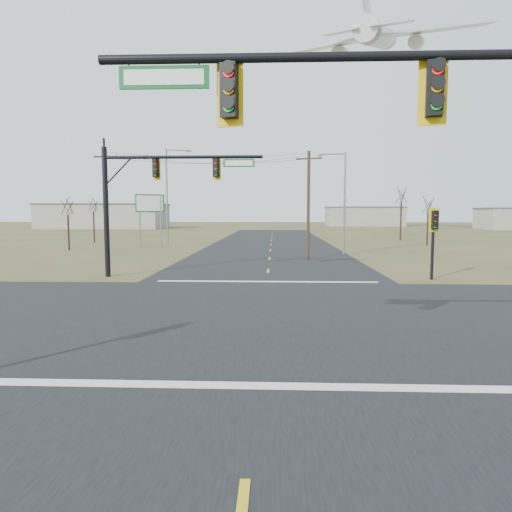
{
  "coord_description": "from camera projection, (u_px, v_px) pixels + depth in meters",
  "views": [
    {
      "loc": [
        0.4,
        -17.11,
        3.8
      ],
      "look_at": [
        -0.33,
        1.0,
        2.05
      ],
      "focal_mm": 32.0,
      "sensor_mm": 36.0,
      "label": 1
    }
  ],
  "objects": [
    {
      "name": "utility_pole_far",
      "position": [
        107.0,
        201.0,
        39.34
      ],
      "size": [
        2.23,
        0.37,
        9.13
      ],
      "rotation": [
        0.0,
        0.0,
        -0.11
      ],
      "color": "#462E1E",
      "rests_on": "ground"
    },
    {
      "name": "streetlight_c",
      "position": [
        169.0,
        191.0,
        54.2
      ],
      "size": [
        3.15,
        0.44,
        11.27
      ],
      "rotation": [
        0.0,
        0.0,
        0.27
      ],
      "color": "slate",
      "rests_on": "ground"
    },
    {
      "name": "utility_pole_near",
      "position": [
        308.0,
        203.0,
        36.75
      ],
      "size": [
        2.05,
        0.78,
        8.67
      ],
      "rotation": [
        0.0,
        0.0,
        -0.32
      ],
      "color": "#462E1E",
      "rests_on": "ground"
    },
    {
      "name": "bare_tree_a",
      "position": [
        67.0,
        206.0,
        45.11
      ],
      "size": [
        2.91,
        2.91,
        5.6
      ],
      "rotation": [
        0.0,
        0.0,
        -0.33
      ],
      "color": "black",
      "rests_on": "ground"
    },
    {
      "name": "pedestal_signal_ne",
      "position": [
        434.0,
        227.0,
        25.36
      ],
      "size": [
        0.61,
        0.52,
        4.07
      ],
      "rotation": [
        0.0,
        0.0,
        0.13
      ],
      "color": "black",
      "rests_on": "ground"
    },
    {
      "name": "bare_tree_b",
      "position": [
        93.0,
        204.0,
        56.57
      ],
      "size": [
        2.69,
        2.69,
        6.01
      ],
      "rotation": [
        0.0,
        0.0,
        -0.16
      ],
      "color": "black",
      "rests_on": "ground"
    },
    {
      "name": "mast_arm_near",
      "position": [
        453.0,
        131.0,
        8.9
      ],
      "size": [
        10.74,
        0.52,
        7.41
      ],
      "rotation": [
        0.0,
        0.0,
        -0.24
      ],
      "color": "black",
      "rests_on": "ground"
    },
    {
      "name": "mast_arm_far",
      "position": [
        154.0,
        184.0,
        26.36
      ],
      "size": [
        9.32,
        0.6,
        7.55
      ],
      "rotation": [
        0.0,
        0.0,
        -0.43
      ],
      "color": "black",
      "rests_on": "ground"
    },
    {
      "name": "warehouse_left",
      "position": [
        105.0,
        217.0,
        108.26
      ],
      "size": [
        28.0,
        14.0,
        5.5
      ],
      "primitive_type": "cube",
      "color": "#9E998C",
      "rests_on": "ground"
    },
    {
      "name": "stop_bar_far",
      "position": [
        267.0,
        282.0,
        24.86
      ],
      "size": [
        12.0,
        0.4,
        0.01
      ],
      "primitive_type": "cube",
      "color": "silver",
      "rests_on": "road_ns"
    },
    {
      "name": "highway_sign",
      "position": [
        150.0,
        210.0,
        48.21
      ],
      "size": [
        2.79,
        1.35,
        5.69
      ],
      "rotation": [
        0.0,
        0.0,
        0.43
      ],
      "color": "slate",
      "rests_on": "ground"
    },
    {
      "name": "stop_bar_near",
      "position": [
        256.0,
        386.0,
        9.94
      ],
      "size": [
        12.0,
        0.4,
        0.01
      ],
      "primitive_type": "cube",
      "color": "silver",
      "rests_on": "road_ns"
    },
    {
      "name": "streetlight_a",
      "position": [
        342.0,
        197.0,
        40.3
      ],
      "size": [
        2.53,
        0.28,
        9.08
      ],
      "rotation": [
        0.0,
        0.0,
        -0.11
      ],
      "color": "slate",
      "rests_on": "ground"
    },
    {
      "name": "bare_tree_d",
      "position": [
        402.0,
        195.0,
        60.7
      ],
      "size": [
        3.33,
        3.33,
        7.63
      ],
      "rotation": [
        0.0,
        0.0,
        0.16
      ],
      "color": "black",
      "rests_on": "ground"
    },
    {
      "name": "warehouse_mid",
      "position": [
        364.0,
        217.0,
        125.56
      ],
      "size": [
        20.0,
        12.0,
        5.0
      ],
      "primitive_type": "cube",
      "color": "#9E998C",
      "rests_on": "ground"
    },
    {
      "name": "ground",
      "position": [
        264.0,
        312.0,
        17.4
      ],
      "size": [
        320.0,
        320.0,
        0.0
      ],
      "primitive_type": "plane",
      "color": "brown",
      "rests_on": "ground"
    },
    {
      "name": "road_ns",
      "position": [
        264.0,
        312.0,
        17.4
      ],
      "size": [
        14.0,
        160.0,
        0.02
      ],
      "primitive_type": "cube",
      "color": "black",
      "rests_on": "ground"
    },
    {
      "name": "jet_airliner",
      "position": [
        377.0,
        35.0,
        75.71
      ],
      "size": [
        30.32,
        31.23,
        15.76
      ],
      "rotation": [
        0.0,
        -0.26,
        1.18
      ],
      "color": "silver"
    },
    {
      "name": "bare_tree_c",
      "position": [
        428.0,
        205.0,
        51.68
      ],
      "size": [
        3.11,
        3.11,
        5.93
      ],
      "rotation": [
        0.0,
        0.0,
        0.28
      ],
      "color": "black",
      "rests_on": "ground"
    },
    {
      "name": "road_ew",
      "position": [
        264.0,
        312.0,
        17.4
      ],
      "size": [
        160.0,
        14.0,
        0.02
      ],
      "primitive_type": "cube",
      "color": "black",
      "rests_on": "ground"
    }
  ]
}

